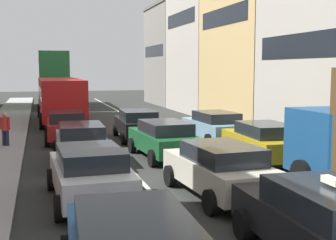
% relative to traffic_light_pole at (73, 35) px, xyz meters
% --- Properties ---
extents(sidewalk_left, '(2.60, 64.00, 0.14)m').
position_rel_traffic_light_pole_xyz_m(sidewalk_left, '(-2.25, 20.81, -3.75)').
color(sidewalk_left, '#9F9F9F').
rests_on(sidewalk_left, ground).
extents(lane_stripe_left, '(0.16, 60.00, 0.01)m').
position_rel_traffic_light_pole_xyz_m(lane_stripe_left, '(2.75, 20.81, -3.81)').
color(lane_stripe_left, silver).
rests_on(lane_stripe_left, ground).
extents(lane_stripe_right, '(0.16, 60.00, 0.01)m').
position_rel_traffic_light_pole_xyz_m(lane_stripe_right, '(6.15, 20.81, -3.81)').
color(lane_stripe_right, silver).
rests_on(lane_stripe_right, ground).
extents(building_row_right, '(7.20, 43.90, 14.03)m').
position_rel_traffic_light_pole_xyz_m(building_row_right, '(14.35, 24.10, 1.80)').
color(building_row_right, gray).
rests_on(building_row_right, ground).
extents(traffic_light_pole, '(3.58, 0.38, 5.50)m').
position_rel_traffic_light_pole_xyz_m(traffic_light_pole, '(0.00, 0.00, 0.00)').
color(traffic_light_pole, '#2D2D33').
rests_on(traffic_light_pole, ground).
extents(taxi_centre_lane_front, '(2.15, 4.35, 1.66)m').
position_rel_traffic_light_pole_xyz_m(taxi_centre_lane_front, '(4.61, 3.07, -3.02)').
color(taxi_centre_lane_front, black).
rests_on(taxi_centre_lane_front, ground).
extents(sedan_centre_lane_second, '(2.28, 4.41, 1.49)m').
position_rel_traffic_light_pole_xyz_m(sedan_centre_lane_second, '(4.49, 7.73, -3.02)').
color(sedan_centre_lane_second, beige).
rests_on(sedan_centre_lane_second, ground).
extents(wagon_left_lane_second, '(2.19, 4.36, 1.49)m').
position_rel_traffic_light_pole_xyz_m(wagon_left_lane_second, '(0.97, 8.22, -3.02)').
color(wagon_left_lane_second, silver).
rests_on(wagon_left_lane_second, ground).
extents(hatchback_centre_lane_third, '(2.26, 4.40, 1.49)m').
position_rel_traffic_light_pole_xyz_m(hatchback_centre_lane_third, '(4.47, 13.43, -3.02)').
color(hatchback_centre_lane_third, '#19592D').
rests_on(hatchback_centre_lane_third, ground).
extents(sedan_left_lane_third, '(2.14, 4.34, 1.49)m').
position_rel_traffic_light_pole_xyz_m(sedan_left_lane_third, '(1.21, 13.47, -3.02)').
color(sedan_left_lane_third, gray).
rests_on(sedan_left_lane_third, ground).
extents(coupe_centre_lane_fourth, '(2.18, 4.36, 1.49)m').
position_rel_traffic_light_pole_xyz_m(coupe_centre_lane_fourth, '(4.46, 18.43, -3.02)').
color(coupe_centre_lane_fourth, black).
rests_on(coupe_centre_lane_fourth, ground).
extents(sedan_left_lane_fourth, '(2.14, 4.34, 1.49)m').
position_rel_traffic_light_pole_xyz_m(sedan_left_lane_fourth, '(0.97, 18.74, -3.02)').
color(sedan_left_lane_fourth, '#A51E1E').
rests_on(sedan_left_lane_fourth, ground).
extents(sedan_right_lane_behind_truck, '(2.21, 4.37, 1.49)m').
position_rel_traffic_light_pole_xyz_m(sedan_right_lane_behind_truck, '(7.97, 11.74, -3.02)').
color(sedan_right_lane_behind_truck, '#B29319').
rests_on(sedan_right_lane_behind_truck, ground).
extents(wagon_right_lane_far, '(2.21, 4.37, 1.49)m').
position_rel_traffic_light_pole_xyz_m(wagon_right_lane_far, '(7.90, 16.60, -3.02)').
color(wagon_right_lane_far, '#759EB7').
rests_on(wagon_right_lane_far, ground).
extents(bus_mid_queue_primary, '(2.92, 10.54, 2.90)m').
position_rel_traffic_light_pole_xyz_m(bus_mid_queue_primary, '(1.05, 26.87, -2.06)').
color(bus_mid_queue_primary, '#B21919').
rests_on(bus_mid_queue_primary, ground).
extents(bus_far_queue_secondary, '(2.94, 10.54, 5.06)m').
position_rel_traffic_light_pole_xyz_m(bus_far_queue_secondary, '(1.15, 40.58, -0.99)').
color(bus_far_queue_secondary, '#1E6033').
rests_on(bus_far_queue_secondary, ground).
extents(pedestrian_mid_sidewalk, '(0.45, 0.36, 1.66)m').
position_rel_traffic_light_pole_xyz_m(pedestrian_mid_sidewalk, '(-1.76, 17.45, -2.87)').
color(pedestrian_mid_sidewalk, '#262D47').
rests_on(pedestrian_mid_sidewalk, ground).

